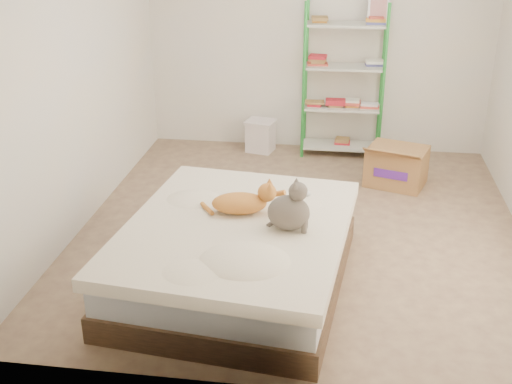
% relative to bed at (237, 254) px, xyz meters
% --- Properties ---
extents(room, '(3.81, 4.21, 2.61)m').
position_rel_bed_xyz_m(room, '(0.40, 1.00, 1.05)').
color(room, tan).
rests_on(room, ground).
extents(bed, '(1.75, 2.10, 0.50)m').
position_rel_bed_xyz_m(bed, '(0.00, 0.00, 0.00)').
color(bed, brown).
rests_on(bed, ground).
extents(orange_cat, '(0.52, 0.33, 0.20)m').
position_rel_bed_xyz_m(orange_cat, '(-0.01, 0.19, 0.35)').
color(orange_cat, gold).
rests_on(orange_cat, bed).
extents(grey_cat, '(0.33, 0.28, 0.37)m').
position_rel_bed_xyz_m(grey_cat, '(0.38, -0.03, 0.43)').
color(grey_cat, '#696157').
rests_on(grey_cat, bed).
extents(shelf_unit, '(0.88, 0.36, 1.74)m').
position_rel_bed_xyz_m(shelf_unit, '(0.71, 2.88, 0.59)').
color(shelf_unit, green).
rests_on(shelf_unit, ground).
extents(cardboard_box, '(0.67, 0.68, 0.45)m').
position_rel_bed_xyz_m(cardboard_box, '(1.28, 2.07, -0.05)').
color(cardboard_box, '#AC8842').
rests_on(cardboard_box, ground).
extents(white_bin, '(0.37, 0.34, 0.36)m').
position_rel_bed_xyz_m(white_bin, '(-0.21, 2.85, -0.06)').
color(white_bin, silver).
rests_on(white_bin, ground).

